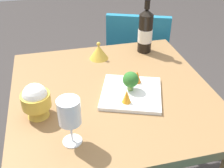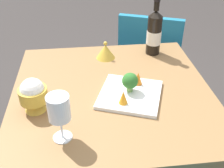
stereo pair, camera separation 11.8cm
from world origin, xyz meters
The scene contains 10 objects.
dining_table centered at (0.00, 0.00, 0.65)m, with size 0.87×0.87×0.74m.
chair_near_window centered at (0.64, -0.33, 0.53)m, with size 0.52×0.52×0.85m.
wine_bottle centered at (0.32, -0.26, 0.86)m, with size 0.08×0.08×0.31m.
wine_glass centered at (-0.27, 0.21, 0.87)m, with size 0.08×0.08×0.18m.
rice_bowl centered at (-0.10, 0.32, 0.82)m, with size 0.11×0.11×0.14m.
rice_bowl_lid centered at (0.30, 0.00, 0.78)m, with size 0.10×0.10×0.09m.
serving_plate centered at (-0.05, -0.07, 0.75)m, with size 0.32×0.32×0.02m.
broccoli_floret centered at (-0.04, -0.07, 0.81)m, with size 0.07×0.07×0.09m.
carrot_garnish_left centered at (-0.12, -0.03, 0.79)m, with size 0.04×0.04×0.06m.
carrot_garnish_right centered at (0.01, -0.12, 0.79)m, with size 0.04×0.04×0.06m.
Camera 1 is at (-0.95, 0.23, 1.43)m, focal length 43.74 mm.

